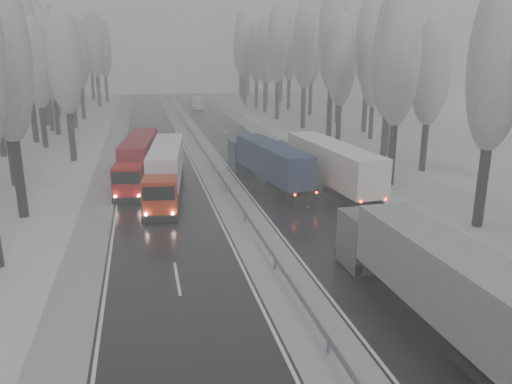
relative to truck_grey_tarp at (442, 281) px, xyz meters
name	(u,v)px	position (x,y,z in m)	size (l,w,h in m)	color
carriageway_right	(280,182)	(0.30, 25.58, -2.34)	(7.50, 200.00, 0.03)	black
carriageway_left	(162,188)	(-10.20, 25.58, -2.34)	(7.50, 200.00, 0.03)	black
median_slush	(222,185)	(-4.95, 25.58, -2.34)	(3.00, 200.00, 0.04)	#A6A8AF
shoulder_right	(332,179)	(5.25, 25.58, -2.34)	(2.40, 200.00, 0.04)	#A6A8AF
shoulder_left	(102,192)	(-15.15, 25.58, -2.34)	(2.40, 200.00, 0.04)	#A6A8AF
median_guardrail	(222,179)	(-4.95, 25.56, -1.76)	(0.12, 200.00, 0.76)	slate
tree_16	(498,62)	(10.09, 11.25, 8.31)	(3.60, 3.60, 16.53)	black
tree_18	(399,59)	(9.56, 22.61, 8.34)	(3.60, 3.60, 16.58)	black
tree_19	(431,73)	(15.07, 26.61, 7.06)	(3.60, 3.60, 14.57)	black
tree_20	(390,64)	(12.95, 30.74, 7.79)	(3.60, 3.60, 15.71)	black
tree_21	(392,45)	(15.17, 34.74, 9.64)	(3.60, 3.60, 18.62)	black
tree_22	(341,61)	(12.07, 41.18, 7.88)	(3.60, 3.60, 15.86)	black
tree_23	(374,72)	(18.36, 45.18, 6.41)	(3.60, 3.60, 13.55)	black
tree_24	(333,36)	(12.95, 46.60, 10.83)	(3.60, 3.60, 20.49)	black
tree_25	(369,42)	(19.86, 50.60, 10.16)	(3.60, 3.60, 19.44)	black
tree_26	(305,46)	(12.61, 56.85, 9.75)	(3.60, 3.60, 18.78)	black
tree_27	(340,51)	(19.77, 60.85, 9.00)	(3.60, 3.60, 17.62)	black
tree_28	(278,43)	(11.39, 67.53, 10.28)	(3.60, 3.60, 19.62)	black
tree_29	(312,49)	(18.76, 71.53, 9.31)	(3.60, 3.60, 18.11)	black
tree_30	(265,50)	(11.61, 77.28, 9.16)	(3.60, 3.60, 17.86)	black
tree_31	(289,48)	(17.53, 81.28, 9.62)	(3.60, 3.60, 18.58)	black
tree_32	(256,52)	(11.68, 84.79, 8.82)	(3.60, 3.60, 17.33)	black
tree_33	(267,62)	(14.82, 88.79, 6.90)	(3.60, 3.60, 14.33)	black
tree_34	(245,51)	(10.78, 91.89, 9.01)	(3.60, 3.60, 17.63)	black
tree_35	(281,49)	(19.99, 95.89, 9.41)	(3.60, 3.60, 18.25)	black
tree_36	(242,44)	(12.09, 101.74, 10.66)	(3.60, 3.60, 20.23)	black
tree_37	(267,55)	(19.07, 105.74, 8.21)	(3.60, 3.60, 16.37)	black
tree_38	(240,50)	(13.78, 112.30, 9.23)	(3.60, 3.60, 17.97)	black
tree_39	(248,55)	(16.60, 116.30, 8.09)	(3.60, 3.60, 16.19)	black
tree_58	(3,55)	(-20.08, 20.14, 8.75)	(3.60, 3.60, 17.21)	black
tree_60	(1,73)	(-22.70, 29.78, 7.23)	(3.60, 3.60, 14.84)	black
tree_62	(64,61)	(-18.89, 39.31, 8.00)	(3.60, 3.60, 16.04)	black
tree_64	(36,63)	(-23.21, 48.29, 7.60)	(3.60, 3.60, 15.42)	black
tree_65	(24,41)	(-25.00, 52.29, 10.19)	(3.60, 3.60, 19.48)	black
tree_66	(51,63)	(-23.11, 57.93, 7.48)	(3.60, 3.60, 15.23)	black
tree_67	(44,54)	(-24.50, 61.93, 8.67)	(3.60, 3.60, 17.09)	black
tree_68	(69,55)	(-21.53, 64.69, 8.39)	(3.60, 3.60, 16.65)	black
tree_69	(38,44)	(-26.37, 68.69, 10.10)	(3.60, 3.60, 19.35)	black
tree_70	(78,53)	(-21.28, 74.77, 8.67)	(3.60, 3.60, 17.09)	black
tree_71	(51,44)	(-26.04, 78.77, 10.27)	(3.60, 3.60, 19.61)	black
tree_72	(70,60)	(-23.88, 84.11, 7.40)	(3.60, 3.60, 15.11)	black
tree_73	(56,53)	(-26.77, 88.11, 8.75)	(3.60, 3.60, 17.22)	black
tree_74	(95,45)	(-20.02, 94.91, 10.32)	(3.60, 3.60, 19.68)	black
tree_75	(51,48)	(-29.15, 98.91, 9.63)	(3.60, 3.60, 18.60)	black
tree_76	(103,48)	(-19.00, 104.30, 9.59)	(3.60, 3.60, 18.55)	black
tree_77	(80,61)	(-24.61, 108.30, 6.90)	(3.60, 3.60, 14.32)	black
tree_78	(89,46)	(-22.51, 110.89, 10.23)	(3.60, 3.60, 19.55)	black
tree_79	(79,53)	(-25.28, 114.89, 8.65)	(3.60, 3.60, 17.07)	black
truck_grey_tarp	(442,281)	(0.00, 0.00, 0.00)	(2.76, 15.81, 4.04)	#535459
truck_blue_box	(267,160)	(-1.09, 24.86, -0.16)	(4.20, 14.81, 3.77)	#1F2C4E
truck_cream_box	(326,162)	(3.21, 21.80, 0.09)	(3.82, 16.46, 4.19)	#9E988C
box_truck_distant	(197,103)	(-0.38, 86.33, -1.07)	(2.08, 6.79, 2.54)	#AFB2B7
truck_red_white	(166,167)	(-9.80, 24.18, -0.13)	(4.01, 15.01, 3.82)	#B22209
truck_red_red	(139,156)	(-11.99, 29.11, -0.16)	(4.00, 14.80, 3.76)	#A1090A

